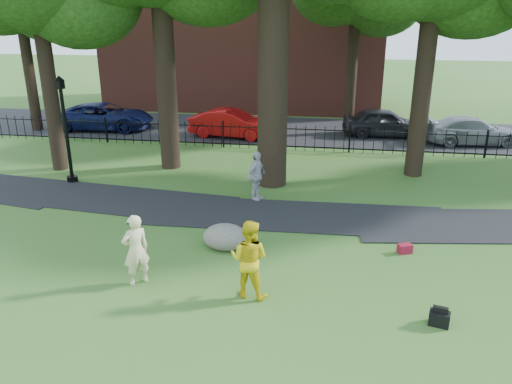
% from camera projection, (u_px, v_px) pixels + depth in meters
% --- Properties ---
extents(ground, '(120.00, 120.00, 0.00)m').
position_uv_depth(ground, '(236.00, 273.00, 12.66)').
color(ground, '#2E5F21').
rests_on(ground, ground).
extents(footpath, '(36.07, 3.85, 0.03)m').
position_uv_depth(footpath, '(290.00, 216.00, 16.13)').
color(footpath, black).
rests_on(footpath, ground).
extents(street, '(80.00, 7.00, 0.02)m').
position_uv_depth(street, '(292.00, 131.00, 27.50)').
color(street, black).
rests_on(street, ground).
extents(iron_fence, '(44.00, 0.04, 1.20)m').
position_uv_depth(iron_fence, '(285.00, 137.00, 23.58)').
color(iron_fence, black).
rests_on(iron_fence, ground).
extents(brick_building, '(18.00, 8.00, 12.00)m').
position_uv_depth(brick_building, '(246.00, 14.00, 33.44)').
color(brick_building, brown).
rests_on(brick_building, ground).
extents(woman, '(0.77, 0.76, 1.79)m').
position_uv_depth(woman, '(136.00, 250.00, 11.88)').
color(woman, beige).
rests_on(woman, ground).
extents(man, '(1.03, 0.87, 1.88)m').
position_uv_depth(man, '(249.00, 259.00, 11.36)').
color(man, gold).
rests_on(man, ground).
extents(pedestrian, '(0.80, 1.11, 1.75)m').
position_uv_depth(pedestrian, '(256.00, 176.00, 17.22)').
color(pedestrian, '#B3B2B8').
rests_on(pedestrian, ground).
extents(boulder, '(1.53, 1.35, 0.74)m').
position_uv_depth(boulder, '(225.00, 235.00, 13.89)').
color(boulder, slate).
rests_on(boulder, ground).
extents(lamppost, '(0.40, 0.40, 4.05)m').
position_uv_depth(lamppost, '(66.00, 132.00, 18.66)').
color(lamppost, black).
rests_on(lamppost, ground).
extents(backpack, '(0.47, 0.36, 0.31)m').
position_uv_depth(backpack, '(439.00, 319.00, 10.51)').
color(backpack, black).
rests_on(backpack, ground).
extents(red_bag, '(0.43, 0.36, 0.25)m').
position_uv_depth(red_bag, '(405.00, 249.00, 13.65)').
color(red_bag, maroon).
rests_on(red_bag, ground).
extents(red_sedan, '(4.53, 2.09, 1.44)m').
position_uv_depth(red_sedan, '(232.00, 124.00, 25.87)').
color(red_sedan, '#B20D0E').
rests_on(red_sedan, ground).
extents(navy_van, '(5.38, 2.73, 1.46)m').
position_uv_depth(navy_van, '(105.00, 116.00, 27.56)').
color(navy_van, '#0C143F').
rests_on(navy_van, ground).
extents(grey_car, '(4.39, 1.91, 1.48)m').
position_uv_depth(grey_car, '(385.00, 122.00, 26.06)').
color(grey_car, black).
rests_on(grey_car, ground).
extents(silver_car, '(4.80, 2.43, 1.34)m').
position_uv_depth(silver_car, '(472.00, 131.00, 24.57)').
color(silver_car, gray).
rests_on(silver_car, ground).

